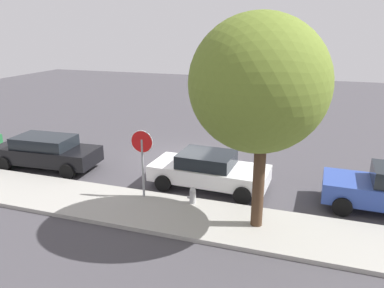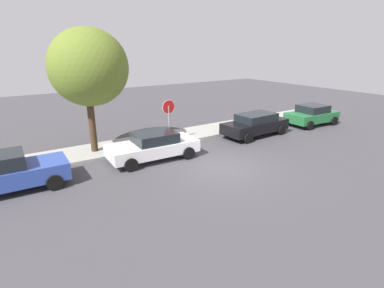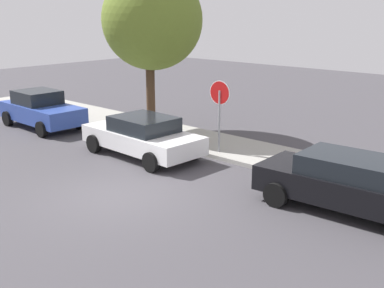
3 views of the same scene
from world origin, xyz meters
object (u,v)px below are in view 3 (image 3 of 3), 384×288
Objects in this scene: stop_sign at (220,104)px; parked_car_black at (351,183)px; street_tree_near_corner at (152,20)px; parked_car_white at (143,136)px; fire_hydrant at (179,137)px; parked_car_blue at (41,110)px.

stop_sign reaches higher than parked_car_black.
stop_sign is 4.89m from street_tree_near_corner.
parked_car_black is at bearing 1.78° from parked_car_white.
street_tree_near_corner is 4.72m from fire_hydrant.
parked_car_blue reaches higher than parked_car_black.
stop_sign is at bearing -10.92° from street_tree_near_corner.
fire_hydrant is at bearing 87.69° from parked_car_white.
parked_car_white is 1.79m from fire_hydrant.
parked_car_black reaches higher than parked_car_white.
street_tree_near_corner is (4.21, 2.62, 3.69)m from parked_car_blue.
street_tree_near_corner reaches higher than stop_sign.
stop_sign is at bearing 43.17° from parked_car_white.
parked_car_white is 5.01m from street_tree_near_corner.
street_tree_near_corner is at bearing 166.11° from parked_car_black.
stop_sign is at bearing 1.24° from fire_hydrant.
street_tree_near_corner is at bearing 159.54° from fire_hydrant.
stop_sign is 0.57× the size of parked_car_white.
stop_sign reaches higher than parked_car_white.
parked_car_white is at bearing -178.22° from parked_car_black.
parked_car_blue is at bearing -167.40° from stop_sign.
street_tree_near_corner reaches higher than parked_car_black.
parked_car_white is 0.98× the size of parked_car_black.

